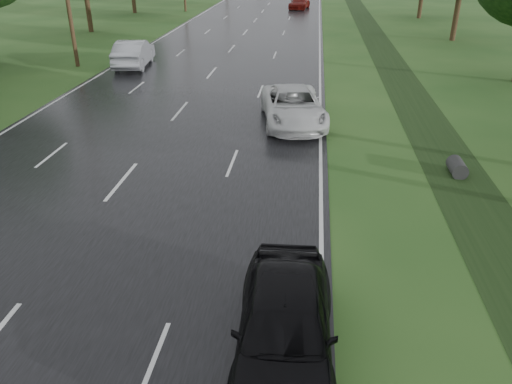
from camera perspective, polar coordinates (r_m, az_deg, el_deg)
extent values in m
cube|color=black|center=(52.62, -0.48, 18.59)|extent=(14.00, 180.00, 0.04)
cube|color=silver|center=(52.24, 7.28, 18.36)|extent=(0.12, 180.00, 0.01)
cube|color=silver|center=(53.84, -8.03, 18.56)|extent=(0.12, 180.00, 0.01)
cube|color=silver|center=(52.62, -0.48, 18.62)|extent=(0.12, 180.00, 0.01)
cube|color=black|center=(28.20, 17.18, 10.39)|extent=(2.20, 120.00, 0.01)
cylinder|color=#2D2D2D|center=(18.89, 22.00, 2.64)|extent=(0.56, 1.00, 0.56)
cylinder|color=#3A2918|center=(46.49, 21.93, 18.33)|extent=(0.44, 0.44, 4.16)
cylinder|color=#3A2918|center=(60.05, 18.35, 20.10)|extent=(0.44, 0.44, 3.68)
cylinder|color=#3A2918|center=(50.43, -18.58, 18.87)|extent=(0.44, 0.44, 3.36)
imported|color=silver|center=(22.51, 4.26, 9.74)|extent=(3.46, 5.92, 1.55)
imported|color=black|center=(9.75, 3.30, -14.93)|extent=(2.03, 4.77, 1.61)
imported|color=#9C9EA4|center=(34.62, -13.82, 15.16)|extent=(2.39, 5.37, 1.71)
imported|color=maroon|center=(65.90, 5.00, 20.75)|extent=(2.78, 5.15, 1.42)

